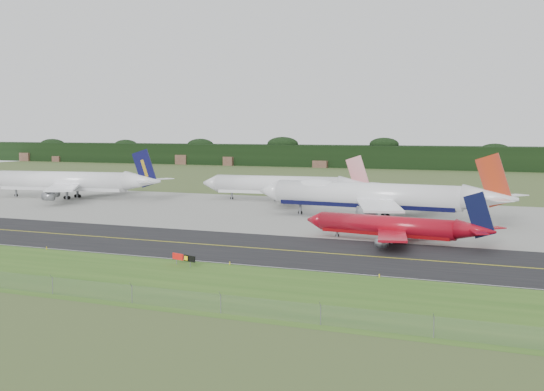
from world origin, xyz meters
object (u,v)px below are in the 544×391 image
at_px(jet_navy_gold, 72,182).
at_px(taxiway_sign, 184,258).
at_px(jet_red_737, 396,227).
at_px(jet_ba_747, 375,196).
at_px(jet_star_tail, 286,186).

relative_size(jet_navy_gold, taxiway_sign, 11.92).
xyz_separation_m(jet_red_737, taxiway_sign, (-22.95, -36.90, -1.59)).
distance_m(jet_ba_747, jet_star_tail, 47.50).
relative_size(jet_star_tail, taxiway_sign, 10.52).
distance_m(jet_navy_gold, taxiway_sign, 121.81).
xyz_separation_m(jet_ba_747, jet_star_tail, (-36.09, 30.87, -0.83)).
bearing_deg(jet_star_tail, jet_navy_gold, -163.63).
height_order(jet_navy_gold, jet_star_tail, jet_navy_gold).
distance_m(jet_red_737, jet_star_tail, 81.39).
xyz_separation_m(jet_ba_747, jet_navy_gold, (-98.22, 12.62, -0.40)).
bearing_deg(taxiway_sign, jet_star_tail, 105.10).
bearing_deg(jet_navy_gold, jet_red_737, -22.18).
bearing_deg(taxiway_sign, jet_ba_747, 82.80).
distance_m(jet_ba_747, jet_red_737, 36.14).
bearing_deg(jet_navy_gold, jet_star_tail, 16.37).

